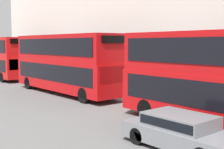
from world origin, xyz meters
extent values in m
cylinder|color=black|center=(0.48, 8.60, 0.50)|extent=(0.30, 1.00, 1.00)
cylinder|color=black|center=(2.73, 8.60, 0.50)|extent=(0.30, 1.00, 1.00)
cube|color=#B20C0F|center=(1.60, 18.03, 1.41)|extent=(2.55, 11.22, 2.11)
cube|color=#B20C0F|center=(1.60, 18.03, 3.43)|extent=(2.50, 11.00, 1.92)
cube|color=black|center=(1.60, 18.03, 1.66)|extent=(2.59, 10.33, 1.18)
cube|color=black|center=(1.60, 18.03, 3.52)|extent=(2.59, 10.33, 1.15)
cube|color=black|center=(1.60, 12.45, 1.83)|extent=(2.17, 0.06, 1.06)
cube|color=black|center=(1.60, 12.45, 4.00)|extent=(1.78, 0.06, 0.46)
cylinder|color=black|center=(0.48, 14.02, 0.50)|extent=(0.30, 1.00, 1.00)
cylinder|color=black|center=(2.73, 14.02, 0.50)|extent=(0.30, 1.00, 1.00)
cylinder|color=black|center=(0.48, 22.04, 0.50)|extent=(0.30, 1.00, 1.00)
cylinder|color=black|center=(2.73, 22.04, 0.50)|extent=(0.30, 1.00, 1.00)
cube|color=red|center=(1.60, 31.60, 1.37)|extent=(2.55, 10.90, 2.03)
cube|color=black|center=(1.60, 26.18, 1.77)|extent=(2.17, 0.06, 1.02)
cube|color=black|center=(1.60, 26.18, 3.96)|extent=(1.78, 0.06, 0.47)
cylinder|color=black|center=(0.48, 27.75, 0.50)|extent=(0.30, 1.00, 1.00)
cylinder|color=black|center=(2.73, 27.75, 0.50)|extent=(0.30, 1.00, 1.00)
cube|color=slate|center=(-1.80, 4.66, 0.48)|extent=(1.85, 4.41, 0.61)
cube|color=slate|center=(-1.80, 4.77, 1.02)|extent=(1.63, 2.43, 0.47)
cube|color=black|center=(-1.80, 4.77, 1.05)|extent=(1.66, 2.30, 0.30)
cylinder|color=black|center=(-2.61, 6.07, 0.32)|extent=(0.22, 0.64, 0.64)
cylinder|color=black|center=(-0.99, 6.07, 0.32)|extent=(0.22, 0.64, 0.64)
cylinder|color=maroon|center=(3.71, 26.25, 0.77)|extent=(0.36, 0.36, 1.55)
sphere|color=tan|center=(3.71, 26.25, 1.66)|extent=(0.22, 0.22, 0.22)
camera|label=1|loc=(-10.62, -2.01, 3.76)|focal=50.00mm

